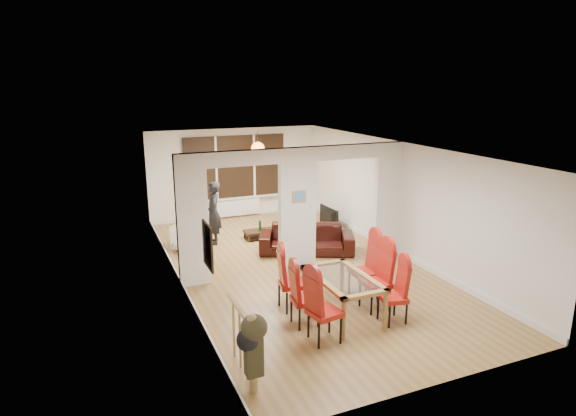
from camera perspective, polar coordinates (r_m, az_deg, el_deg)
floor at (r=10.43m, az=1.08°, el=-7.10°), size 5.00×9.00×0.01m
room_walls at (r=10.02m, az=1.11°, el=-0.18°), size 5.00×9.00×2.60m
divider_wall at (r=10.02m, az=1.11°, el=-0.18°), size 5.00×0.18×2.60m
bay_window_blinds at (r=14.06m, az=-6.26°, el=4.88°), size 3.00×0.08×1.80m
radiator at (r=14.28m, az=-6.08°, el=0.11°), size 1.40×0.08×0.50m
pendant_light at (r=12.98m, az=-3.60°, el=7.03°), size 0.36×0.36×0.36m
stair_newel at (r=6.77m, az=-5.59°, el=-14.76°), size 0.40×1.20×1.10m
wall_poster at (r=6.99m, az=-9.50°, el=-4.45°), size 0.04×0.52×0.67m
pillar_photo at (r=9.86m, az=1.35°, el=1.37°), size 0.30×0.03×0.25m
dining_table at (r=8.33m, az=6.50°, el=-10.36°), size 0.86×1.52×0.71m
dining_chair_la at (r=7.47m, az=4.38°, el=-11.63°), size 0.52×0.52×1.12m
dining_chair_lb at (r=7.94m, az=2.01°, el=-10.29°), size 0.45×0.45×1.03m
dining_chair_lc at (r=8.46m, az=0.52°, el=-8.44°), size 0.51×0.51×1.09m
dining_chair_ra at (r=8.20m, az=12.35°, el=-9.83°), size 0.49×0.49×1.03m
dining_chair_rb at (r=8.56m, az=10.36°, el=-8.22°), size 0.47×0.47×1.14m
dining_chair_rc at (r=8.99m, az=8.99°, el=-7.01°), size 0.49×0.49×1.15m
sofa at (r=11.27m, az=2.23°, el=-3.69°), size 2.34×1.67×0.64m
armchair at (r=11.69m, az=-11.69°, el=-3.35°), size 0.95×0.96×0.63m
person at (r=11.88m, az=-8.82°, el=-0.59°), size 0.63×0.48×1.55m
television at (r=13.30m, az=4.51°, el=-1.08°), size 0.94×0.17×0.54m
coffee_table at (r=12.35m, az=-3.05°, el=-3.10°), size 1.01×0.71×0.21m
bottle at (r=12.20m, az=-3.34°, el=-2.09°), size 0.07×0.07×0.29m
bowl at (r=12.24m, az=-2.54°, el=-2.61°), size 0.20×0.20×0.05m
shoes at (r=10.29m, az=2.24°, el=-7.14°), size 0.22×0.24×0.09m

